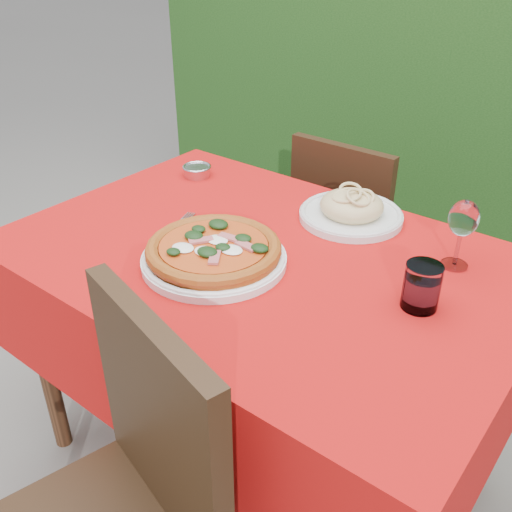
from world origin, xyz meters
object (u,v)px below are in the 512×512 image
Objects in this scene: chair_far at (349,232)px; steel_ramekin at (197,171)px; wine_glass at (463,221)px; water_glass at (421,289)px; pizza_plate at (214,252)px; fork at (172,232)px; pasta_plate at (351,210)px; chair_near at (119,508)px.

chair_far is 0.61m from steel_ramekin.
wine_glass reaches higher than chair_far.
steel_ramekin is (-0.86, 0.23, -0.03)m from water_glass.
pizza_plate is 1.88× the size of fork.
fork is (-0.12, -0.74, 0.28)m from chair_far.
chair_far is 0.53m from pasta_plate.
pasta_plate is at bearing 118.03° from chair_far.
water_glass is at bearing -9.83° from fork.
chair_near reaches higher than fork.
pasta_plate is at bearing 29.72° from fork.
chair_near is at bearing -72.63° from fork.
chair_far reaches higher than fork.
pasta_plate is 1.36× the size of fork.
chair_far is 0.89m from water_glass.
chair_near reaches higher than steel_ramekin.
chair_far is (-0.25, 1.27, -0.04)m from chair_near.
chair_near is 10.87× the size of steel_ramekin.
water_glass is at bearing 80.96° from chair_near.
chair_near reaches higher than water_glass.
pizza_plate reaches higher than steel_ramekin.
wine_glass reaches higher than steel_ramekin.
pasta_plate is at bearing 169.19° from wine_glass.
water_glass is 1.22× the size of steel_ramekin.
chair_near is 0.73m from water_glass.
water_glass reaches higher than chair_far.
water_glass is 0.60× the size of wine_glass.
chair_far is 4.91× the size of wine_glass.
chair_near is 2.34× the size of pizza_plate.
chair_near is 1.30m from chair_far.
chair_near reaches higher than pasta_plate.
chair_far is at bearing 128.68° from water_glass.
pizza_plate is (0.07, -0.79, 0.30)m from chair_far.
pizza_plate is at bearing -163.52° from water_glass.
pizza_plate is at bearing 94.91° from chair_far.
pizza_plate is (-0.18, 0.48, 0.26)m from chair_near.
fork is at bearing 166.52° from pizza_plate.
water_glass reaches higher than pizza_plate.
pasta_plate reaches higher than fork.
chair_near is 5.35× the size of wine_glass.
wine_glass is 0.86m from steel_ramekin.
wine_glass is at bearing 36.95° from pizza_plate.
water_glass is (0.32, -0.27, 0.02)m from pasta_plate.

